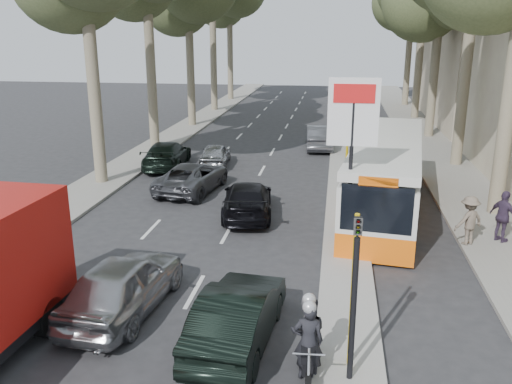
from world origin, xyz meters
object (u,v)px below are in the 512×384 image
at_px(silver_hatchback, 123,284).
at_px(city_bus, 387,174).
at_px(dark_hatchback, 238,315).
at_px(motorcycle, 308,339).

distance_m(silver_hatchback, city_bus, 11.67).
xyz_separation_m(silver_hatchback, dark_hatchback, (3.12, -0.99, -0.06)).
relative_size(dark_hatchback, motorcycle, 1.99).
distance_m(dark_hatchback, motorcycle, 1.91).
bearing_deg(motorcycle, dark_hatchback, 146.03).
bearing_deg(silver_hatchback, dark_hatchback, 167.61).
distance_m(silver_hatchback, motorcycle, 5.15).
height_order(city_bus, motorcycle, city_bus).
bearing_deg(dark_hatchback, motorcycle, 154.42).
height_order(dark_hatchback, motorcycle, motorcycle).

